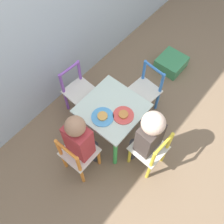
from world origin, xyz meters
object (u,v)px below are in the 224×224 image
at_px(chair_blue, 145,91).
at_px(plate_left, 103,117).
at_px(chair_purple, 79,92).
at_px(plate_front, 123,115).
at_px(chair_yellow, 151,151).
at_px(child_front, 148,135).
at_px(storage_bin, 171,63).
at_px(chair_orange, 78,155).
at_px(child_left, 81,140).
at_px(kids_table, 112,113).

bearing_deg(chair_blue, plate_left, -88.77).
distance_m(chair_purple, plate_left, 0.50).
distance_m(chair_purple, plate_front, 0.59).
bearing_deg(chair_yellow, chair_purple, -90.31).
distance_m(chair_purple, child_front, 0.84).
bearing_deg(storage_bin, chair_purple, 158.50).
relative_size(chair_orange, plate_left, 2.95).
xyz_separation_m(chair_purple, child_front, (-0.05, -0.81, 0.21)).
xyz_separation_m(chair_orange, child_left, (0.06, 0.00, 0.19)).
bearing_deg(storage_bin, chair_yellow, -156.96).
xyz_separation_m(kids_table, chair_purple, (0.03, 0.44, -0.11)).
bearing_deg(chair_yellow, storage_bin, -153.65).
bearing_deg(storage_bin, child_left, -178.80).
relative_size(chair_orange, storage_bin, 1.83).
relative_size(kids_table, storage_bin, 1.67).
height_order(chair_orange, plate_left, chair_orange).
bearing_deg(kids_table, storage_bin, 1.50).
bearing_deg(plate_front, plate_left, 135.00).
relative_size(plate_front, storage_bin, 0.58).
bearing_deg(chair_purple, child_left, -128.86).
bearing_deg(chair_yellow, chair_blue, -136.23).
bearing_deg(child_left, kids_table, -90.00).
bearing_deg(chair_orange, child_front, -132.36).
relative_size(kids_table, plate_front, 2.87).
distance_m(kids_table, chair_orange, 0.45).
height_order(chair_blue, child_left, child_left).
xyz_separation_m(chair_blue, child_front, (-0.46, -0.33, 0.21)).
bearing_deg(chair_purple, plate_front, -89.16).
xyz_separation_m(child_front, plate_left, (-0.10, 0.38, -0.01)).
xyz_separation_m(kids_table, plate_left, (-0.12, 0.00, 0.09)).
xyz_separation_m(child_left, plate_left, (0.26, 0.00, 0.01)).
bearing_deg(kids_table, chair_orange, -179.64).
distance_m(chair_yellow, plate_front, 0.38).
height_order(plate_front, storage_bin, plate_front).
bearing_deg(plate_left, chair_yellow, -77.92).
bearing_deg(chair_purple, chair_orange, -132.85).
distance_m(chair_yellow, child_left, 0.59).
bearing_deg(chair_blue, kids_table, -90.00).
bearing_deg(chair_blue, chair_orange, -86.93).
bearing_deg(plate_left, child_front, -75.58).
bearing_deg(chair_purple, child_front, -89.71).
bearing_deg(plate_left, plate_front, -45.00).
xyz_separation_m(chair_purple, chair_blue, (0.40, -0.48, 0.00)).
xyz_separation_m(kids_table, child_left, (-0.38, -0.00, 0.08)).
height_order(chair_orange, child_left, child_left).
xyz_separation_m(plate_front, storage_bin, (1.07, 0.15, -0.40)).
bearing_deg(plate_front, chair_yellow, -94.54).
distance_m(kids_table, plate_front, 0.15).
relative_size(kids_table, chair_orange, 0.91).
xyz_separation_m(chair_orange, chair_purple, (0.47, 0.44, 0.00)).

